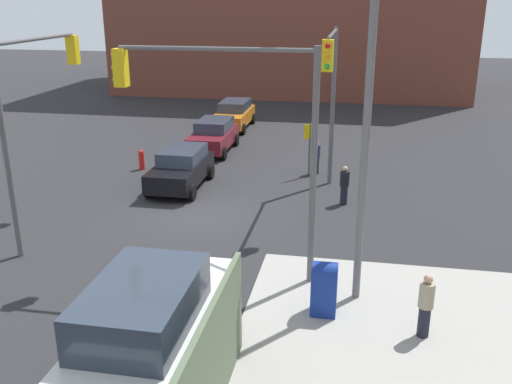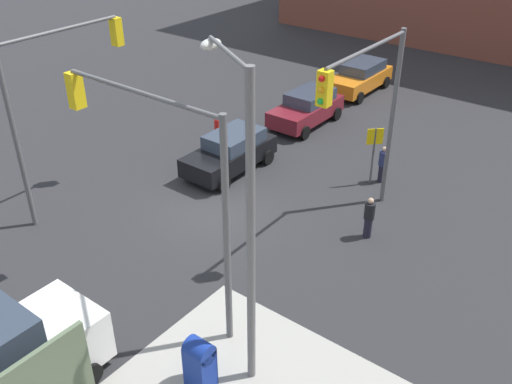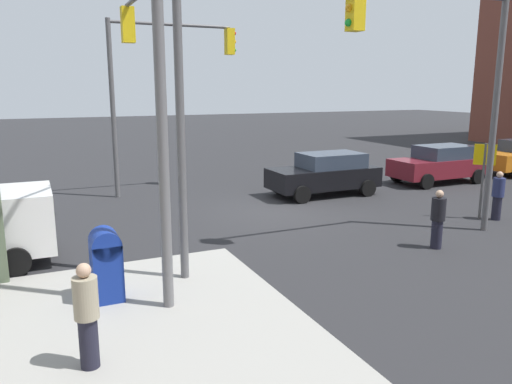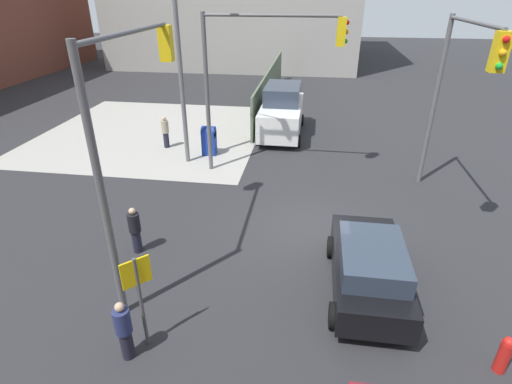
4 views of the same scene
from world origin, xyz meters
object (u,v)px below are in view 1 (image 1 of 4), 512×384
traffic_signal_nw_corner (331,82)px  van_white_delivery (151,335)px  traffic_signal_se_corner (35,98)px  pedestrian_walking_north (426,305)px  coupe_black (181,168)px  coupe_maroon (213,135)px  fire_hydrant (142,159)px  pedestrian_waiting (316,157)px  pedestrian_crossing (344,185)px  traffic_signal_ne_corner (234,117)px  street_lamp_corner (354,123)px  coupe_orange (234,114)px  mailbox_blue (324,287)px

traffic_signal_nw_corner → van_white_delivery: 13.07m
traffic_signal_nw_corner → traffic_signal_se_corner: bearing=-60.1°
traffic_signal_se_corner → pedestrian_walking_north: 13.16m
coupe_black → coupe_maroon: (-5.89, -0.13, -0.00)m
fire_hydrant → coupe_maroon: bearing=146.9°
traffic_signal_nw_corner → coupe_black: bearing=-93.1°
traffic_signal_se_corner → pedestrian_waiting: traffic_signal_se_corner is taller
pedestrian_crossing → pedestrian_waiting: (-3.80, -1.40, 0.00)m
pedestrian_walking_north → traffic_signal_ne_corner: bearing=-43.1°
pedestrian_crossing → coupe_maroon: bearing=58.5°
coupe_black → pedestrian_walking_north: 13.23m
street_lamp_corner → coupe_orange: 21.06m
traffic_signal_nw_corner → pedestrian_crossing: traffic_signal_nw_corner is taller
traffic_signal_nw_corner → coupe_orange: size_ratio=1.45×
pedestrian_walking_north → van_white_delivery: bearing=9.6°
traffic_signal_nw_corner → van_white_delivery: (12.34, -2.70, -3.33)m
traffic_signal_ne_corner → fire_hydrant: size_ratio=6.91×
traffic_signal_ne_corner → mailbox_blue: bearing=57.2°
traffic_signal_nw_corner → mailbox_blue: size_ratio=4.55×
coupe_black → pedestrian_crossing: (0.88, 6.81, -0.05)m
street_lamp_corner → pedestrian_crossing: 8.03m
mailbox_blue → coupe_maroon: coupe_maroon is taller
traffic_signal_ne_corner → fire_hydrant: bearing=-145.4°
van_white_delivery → mailbox_blue: bearing=138.3°
coupe_orange → traffic_signal_nw_corner: bearing=28.5°
mailbox_blue → coupe_orange: bearing=-161.5°
traffic_signal_se_corner → coupe_maroon: 12.31m
coupe_black → coupe_maroon: size_ratio=1.01×
fire_hydrant → coupe_black: coupe_black is taller
traffic_signal_ne_corner → coupe_black: 9.20m
traffic_signal_se_corner → fire_hydrant: 8.66m
street_lamp_corner → van_white_delivery: bearing=-37.6°
mailbox_blue → fire_hydrant: bearing=-140.6°
traffic_signal_nw_corner → mailbox_blue: 9.57m
coupe_maroon → van_white_delivery: van_white_delivery is taller
mailbox_blue → coupe_orange: (-20.53, -6.89, 0.08)m
traffic_signal_ne_corner → street_lamp_corner: street_lamp_corner is taller
coupe_orange → pedestrian_walking_north: 23.08m
fire_hydrant → traffic_signal_ne_corner: bearing=34.6°
traffic_signal_ne_corner → pedestrian_waiting: size_ratio=4.22×
traffic_signal_ne_corner → pedestrian_crossing: 8.07m
coupe_black → coupe_maroon: bearing=-178.7°
traffic_signal_nw_corner → pedestrian_crossing: bearing=51.8°
mailbox_blue → van_white_delivery: 4.84m
fire_hydrant → traffic_signal_se_corner: bearing=-2.3°
mailbox_blue → street_lamp_corner: bearing=157.9°
traffic_signal_ne_corner → coupe_maroon: traffic_signal_ne_corner is taller
pedestrian_walking_north → fire_hydrant: bearing=-64.0°
traffic_signal_se_corner → pedestrian_crossing: bearing=115.5°
traffic_signal_nw_corner → traffic_signal_ne_corner: bearing=-16.8°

